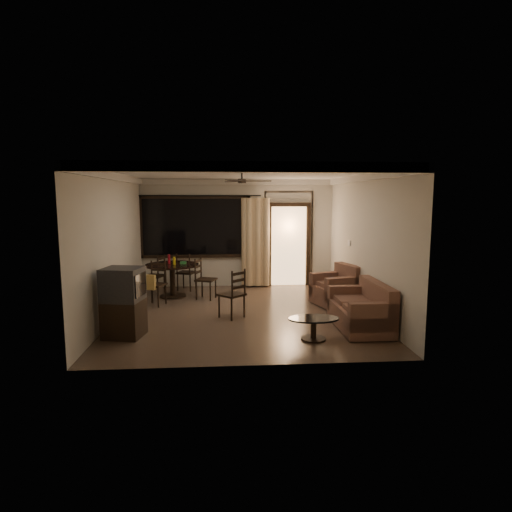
{
  "coord_description": "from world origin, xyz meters",
  "views": [
    {
      "loc": [
        -0.35,
        -8.45,
        2.33
      ],
      "look_at": [
        0.29,
        0.2,
        1.14
      ],
      "focal_mm": 30.0,
      "sensor_mm": 36.0,
      "label": 1
    }
  ],
  "objects": [
    {
      "name": "dining_chair_south",
      "position": [
        -1.88,
        0.79,
        0.31
      ],
      "size": [
        0.54,
        0.57,
        0.95
      ],
      "rotation": [
        0.0,
        0.0,
        -0.35
      ],
      "color": "black",
      "rests_on": "ground"
    },
    {
      "name": "sofa",
      "position": [
        2.11,
        -1.18,
        0.33
      ],
      "size": [
        0.81,
        1.53,
        0.82
      ],
      "rotation": [
        0.0,
        0.0,
        0.0
      ],
      "color": "#492B22",
      "rests_on": "ground"
    },
    {
      "name": "dining_chair_west",
      "position": [
        -2.04,
        1.88,
        0.28
      ],
      "size": [
        0.54,
        0.54,
        0.95
      ],
      "rotation": [
        0.0,
        0.0,
        -1.92
      ],
      "color": "black",
      "rests_on": "ground"
    },
    {
      "name": "side_chair",
      "position": [
        -0.21,
        -0.31,
        0.29
      ],
      "size": [
        0.6,
        0.6,
        0.97
      ],
      "rotation": [
        0.0,
        0.0,
        3.91
      ],
      "color": "black",
      "rests_on": "ground"
    },
    {
      "name": "dining_chair_east",
      "position": [
        -0.8,
        1.31,
        0.28
      ],
      "size": [
        0.54,
        0.54,
        0.95
      ],
      "rotation": [
        0.0,
        0.0,
        1.23
      ],
      "color": "black",
      "rests_on": "ground"
    },
    {
      "name": "dining_table",
      "position": [
        -1.58,
        1.6,
        0.61
      ],
      "size": [
        1.24,
        1.24,
        1.0
      ],
      "rotation": [
        0.0,
        0.0,
        -0.35
      ],
      "color": "black",
      "rests_on": "ground"
    },
    {
      "name": "dining_chair_north",
      "position": [
        -1.32,
        2.29,
        0.28
      ],
      "size": [
        0.54,
        0.54,
        0.95
      ],
      "rotation": [
        0.0,
        0.0,
        2.8
      ],
      "color": "black",
      "rests_on": "ground"
    },
    {
      "name": "ground",
      "position": [
        0.0,
        0.0,
        0.0
      ],
      "size": [
        5.5,
        5.5,
        0.0
      ],
      "primitive_type": "plane",
      "color": "#7F6651",
      "rests_on": "ground"
    },
    {
      "name": "coffee_table",
      "position": [
        1.1,
        -1.72,
        0.25
      ],
      "size": [
        0.84,
        0.5,
        0.37
      ],
      "rotation": [
        0.0,
        0.0,
        0.06
      ],
      "color": "black",
      "rests_on": "ground"
    },
    {
      "name": "armchair",
      "position": [
        2.1,
        0.55,
        0.35
      ],
      "size": [
        1.06,
        1.06,
        0.85
      ],
      "rotation": [
        0.0,
        0.0,
        0.3
      ],
      "color": "#492B22",
      "rests_on": "ground"
    },
    {
      "name": "room_shell",
      "position": [
        0.59,
        1.77,
        1.83
      ],
      "size": [
        5.5,
        6.7,
        5.5
      ],
      "color": "beige",
      "rests_on": "ground"
    },
    {
      "name": "tv_cabinet",
      "position": [
        -2.05,
        -1.33,
        0.59
      ],
      "size": [
        0.71,
        0.66,
        1.18
      ],
      "rotation": [
        0.0,
        0.0,
        -0.19
      ],
      "color": "black",
      "rests_on": "ground"
    }
  ]
}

